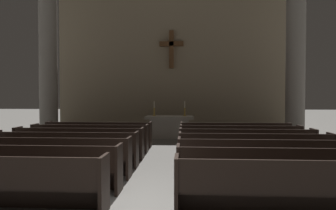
{
  "coord_description": "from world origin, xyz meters",
  "views": [
    {
      "loc": [
        0.71,
        -4.55,
        1.87
      ],
      "look_at": [
        0.0,
        7.6,
        1.54
      ],
      "focal_mm": 31.13,
      "sensor_mm": 36.0,
      "label": 1
    }
  ],
  "objects": [
    {
      "name": "candlestick_right",
      "position": [
        0.7,
        8.73,
        1.22
      ],
      "size": [
        0.16,
        0.16,
        0.67
      ],
      "color": "#B79338",
      "rests_on": "altar"
    },
    {
      "name": "pew_right_row_1",
      "position": [
        2.52,
        -0.04,
        0.48
      ],
      "size": [
        3.95,
        0.5,
        0.95
      ],
      "color": "black",
      "rests_on": "ground"
    },
    {
      "name": "column_right_second",
      "position": [
        5.42,
        8.22,
        3.69
      ],
      "size": [
        1.18,
        1.18,
        7.55
      ],
      "color": "gray",
      "rests_on": "ground"
    },
    {
      "name": "altar",
      "position": [
        0.0,
        8.73,
        0.53
      ],
      "size": [
        2.2,
        0.9,
        1.01
      ],
      "color": "#A8A399",
      "rests_on": "ground"
    },
    {
      "name": "pew_right_row_4",
      "position": [
        2.52,
        3.07,
        0.48
      ],
      "size": [
        3.95,
        0.5,
        0.95
      ],
      "color": "black",
      "rests_on": "ground"
    },
    {
      "name": "pew_right_row_7",
      "position": [
        2.52,
        6.18,
        0.48
      ],
      "size": [
        3.95,
        0.5,
        0.95
      ],
      "color": "black",
      "rests_on": "ground"
    },
    {
      "name": "pew_left_row_7",
      "position": [
        -2.52,
        6.18,
        0.48
      ],
      "size": [
        3.95,
        0.5,
        0.95
      ],
      "color": "black",
      "rests_on": "ground"
    },
    {
      "name": "pew_right_row_2",
      "position": [
        2.52,
        1.0,
        0.48
      ],
      "size": [
        3.95,
        0.5,
        0.95
      ],
      "color": "black",
      "rests_on": "ground"
    },
    {
      "name": "column_left_second",
      "position": [
        -5.42,
        8.22,
        3.69
      ],
      "size": [
        1.18,
        1.18,
        7.55
      ],
      "color": "gray",
      "rests_on": "ground"
    },
    {
      "name": "pew_left_row_3",
      "position": [
        -2.52,
        2.03,
        0.48
      ],
      "size": [
        3.95,
        0.5,
        0.95
      ],
      "color": "black",
      "rests_on": "ground"
    },
    {
      "name": "pew_right_row_6",
      "position": [
        2.52,
        5.15,
        0.48
      ],
      "size": [
        3.95,
        0.5,
        0.95
      ],
      "color": "black",
      "rests_on": "ground"
    },
    {
      "name": "pew_left_row_5",
      "position": [
        -2.52,
        4.11,
        0.48
      ],
      "size": [
        3.95,
        0.5,
        0.95
      ],
      "color": "black",
      "rests_on": "ground"
    },
    {
      "name": "pew_left_row_2",
      "position": [
        -2.52,
        1.0,
        0.48
      ],
      "size": [
        3.95,
        0.5,
        0.95
      ],
      "color": "black",
      "rests_on": "ground"
    },
    {
      "name": "pew_left_row_6",
      "position": [
        -2.52,
        5.15,
        0.48
      ],
      "size": [
        3.95,
        0.5,
        0.95
      ],
      "color": "black",
      "rests_on": "ground"
    },
    {
      "name": "pew_right_row_3",
      "position": [
        2.52,
        2.03,
        0.48
      ],
      "size": [
        3.95,
        0.5,
        0.95
      ],
      "color": "black",
      "rests_on": "ground"
    },
    {
      "name": "apse_with_cross",
      "position": [
        0.0,
        10.95,
        3.97
      ],
      "size": [
        12.11,
        0.48,
        7.93
      ],
      "color": "gray",
      "rests_on": "ground"
    },
    {
      "name": "pew_right_row_5",
      "position": [
        2.52,
        4.11,
        0.48
      ],
      "size": [
        3.95,
        0.5,
        0.95
      ],
      "color": "black",
      "rests_on": "ground"
    },
    {
      "name": "pew_left_row_4",
      "position": [
        -2.52,
        3.07,
        0.48
      ],
      "size": [
        3.95,
        0.5,
        0.95
      ],
      "color": "black",
      "rests_on": "ground"
    },
    {
      "name": "candlestick_left",
      "position": [
        -0.7,
        8.73,
        1.22
      ],
      "size": [
        0.16,
        0.16,
        0.67
      ],
      "color": "#B79338",
      "rests_on": "altar"
    }
  ]
}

